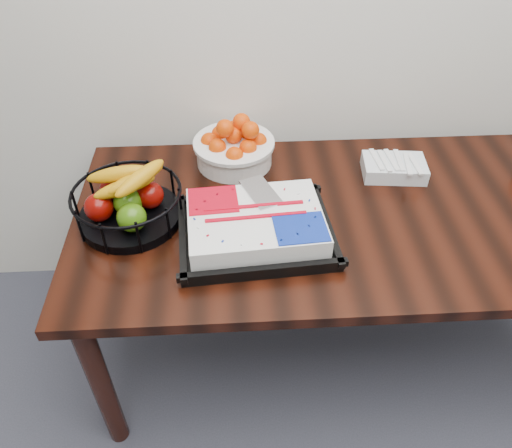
{
  "coord_description": "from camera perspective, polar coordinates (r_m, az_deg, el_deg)",
  "views": [
    {
      "loc": [
        -0.36,
        0.72,
        1.85
      ],
      "look_at": [
        -0.29,
        1.86,
        0.83
      ],
      "focal_mm": 35.0,
      "sensor_mm": 36.0,
      "label": 1
    }
  ],
  "objects": [
    {
      "name": "table",
      "position": [
        1.78,
        9.13,
        -0.66
      ],
      "size": [
        1.8,
        0.9,
        0.75
      ],
      "color": "black",
      "rests_on": "ground"
    },
    {
      "name": "cake_tray",
      "position": [
        1.58,
        -0.06,
        -0.21
      ],
      "size": [
        0.51,
        0.41,
        0.1
      ],
      "color": "black",
      "rests_on": "table"
    },
    {
      "name": "tangerine_bowl",
      "position": [
        1.89,
        -2.54,
        9.15
      ],
      "size": [
        0.31,
        0.31,
        0.19
      ],
      "color": "white",
      "rests_on": "table"
    },
    {
      "name": "fruit_basket",
      "position": [
        1.67,
        -14.44,
        2.46
      ],
      "size": [
        0.36,
        0.36,
        0.19
      ],
      "color": "black",
      "rests_on": "table"
    },
    {
      "name": "fork_bag",
      "position": [
        1.92,
        15.49,
        6.27
      ],
      "size": [
        0.24,
        0.17,
        0.06
      ],
      "color": "silver",
      "rests_on": "table"
    }
  ]
}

